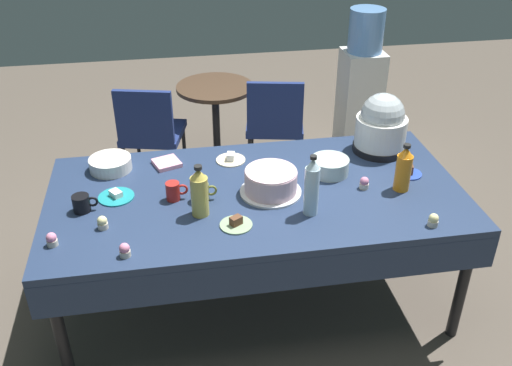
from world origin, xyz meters
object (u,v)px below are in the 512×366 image
Objects in this scene: coffee_mug_olive at (202,192)px; cupcake_berry at (364,183)px; round_cafe_table at (216,112)px; coffee_mug_red at (174,191)px; soda_bottle_ginger_ale at (199,192)px; coffee_mug_black at (82,203)px; potluck_table at (256,201)px; cupcake_mint at (52,240)px; cupcake_vanilla at (102,223)px; dessert_plate_cream at (231,159)px; soda_bottle_orange_juice at (404,169)px; glass_salad_bowl at (330,166)px; maroon_chair_left at (150,129)px; dessert_plate_sage at (236,224)px; ceramic_snack_bowl at (110,164)px; water_cooler at (360,88)px; dessert_plate_cobalt at (409,172)px; cupcake_cocoa at (433,220)px; soda_bottle_water at (312,187)px; slow_cooker at (381,126)px; cupcake_lemon at (125,250)px; dessert_plate_teal at (116,196)px; frosted_layer_cake at (271,182)px; maroon_chair_right at (275,121)px.

cupcake_berry is at bearing -1.85° from coffee_mug_olive.
coffee_mug_red is at bearing -103.20° from round_cafe_table.
soda_bottle_ginger_ale is 0.60m from coffee_mug_black.
potluck_table is 32.59× the size of cupcake_mint.
soda_bottle_ginger_ale reaches higher than cupcake_vanilla.
dessert_plate_cream is 0.98m from soda_bottle_orange_juice.
maroon_chair_left reaches higher than glass_salad_bowl.
soda_bottle_ginger_ale is (-0.75, -0.29, 0.08)m from glass_salad_bowl.
potluck_table is 0.34m from dessert_plate_sage.
cupcake_vanilla is at bearing -140.73° from dessert_plate_cream.
cupcake_berry is at bearing 17.50° from dessert_plate_sage.
cupcake_mint is (-0.23, -0.67, -0.00)m from ceramic_snack_bowl.
coffee_mug_red is (-0.87, -0.13, 0.00)m from glass_salad_bowl.
glass_salad_bowl is 0.17× the size of water_cooler.
coffee_mug_red is (-1.31, -0.04, 0.04)m from dessert_plate_cobalt.
dessert_plate_sage is 2.36× the size of cupcake_cocoa.
soda_bottle_water is (-0.56, 0.21, 0.12)m from cupcake_cocoa.
soda_bottle_ginger_ale reaches higher than round_cafe_table.
soda_bottle_ginger_ale is 1.64m from maroon_chair_left.
cupcake_cocoa is at bearing -27.71° from ceramic_snack_bowl.
coffee_mug_red is 1.70m from round_cafe_table.
cupcake_cocoa is at bearing -90.97° from slow_cooker.
glass_salad_bowl reaches higher than round_cafe_table.
dessert_plate_teal is at bearing 96.87° from cupcake_lemon.
dessert_plate_sage is 0.68m from dessert_plate_teal.
dessert_plate_cream reaches higher than dessert_plate_teal.
frosted_layer_cake is at bearing -24.96° from ceramic_snack_bowl.
slow_cooker is 0.29× the size of water_cooler.
round_cafe_table is (-0.82, 1.73, -0.38)m from soda_bottle_orange_juice.
glass_salad_bowl is at bearing 61.05° from soda_bottle_water.
cupcake_cocoa reaches higher than dessert_plate_cobalt.
cupcake_mint is 2.96m from water_cooler.
dessert_plate_cobalt is (0.44, -0.09, -0.03)m from glass_salad_bowl.
dessert_plate_cobalt is at bearing 17.22° from cupcake_lemon.
water_cooler is (1.32, 2.00, -0.17)m from dessert_plate_sage.
potluck_table is at bearing 17.13° from cupcake_mint.
coffee_mug_olive is at bearing 19.04° from cupcake_vanilla.
soda_bottle_ginger_ale reaches higher than cupcake_lemon.
coffee_mug_red is (0.57, 0.30, 0.02)m from cupcake_mint.
dessert_plate_teal is 1.61m from cupcake_cocoa.
dessert_plate_sage is (-0.95, -0.63, -0.15)m from slow_cooker.
slow_cooker reaches higher than soda_bottle_water.
dessert_plate_cream is at bearing 104.08° from potluck_table.
soda_bottle_ginger_ale is 0.22m from coffee_mug_red.
coffee_mug_black is at bearing -106.42° from ceramic_snack_bowl.
frosted_layer_cake is at bearing -2.36° from coffee_mug_red.
water_cooler is at bearing 55.53° from potluck_table.
cupcake_vanilla is at bearing -125.91° from maroon_chair_right.
cupcake_lemon is at bearing -125.96° from dessert_plate_cream.
soda_bottle_orange_juice is (-0.04, -0.44, -0.04)m from slow_cooker.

